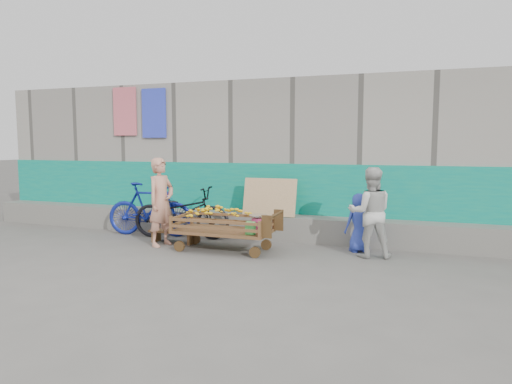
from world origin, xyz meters
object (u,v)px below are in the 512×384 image
(vendor_man, at_px, (161,202))
(woman, at_px, (370,212))
(banana_cart, at_px, (221,221))
(bicycle_dark, at_px, (181,212))
(child, at_px, (359,223))
(bench, at_px, (174,234))
(bicycle_blue, at_px, (150,209))

(vendor_man, distance_m, woman, 3.53)
(banana_cart, relative_size, bicycle_dark, 0.93)
(child, bearing_deg, bicycle_dark, -33.30)
(bench, distance_m, bicycle_blue, 0.91)
(woman, bearing_deg, child, -69.50)
(bench, bearing_deg, bicycle_blue, 151.01)
(child, xyz_separation_m, bicycle_dark, (-3.29, 0.02, 0.00))
(woman, relative_size, child, 1.46)
(vendor_man, xyz_separation_m, bicycle_dark, (0.02, 0.68, -0.28))
(banana_cart, bearing_deg, vendor_man, 179.42)
(vendor_man, height_order, bicycle_blue, vendor_man)
(vendor_man, xyz_separation_m, child, (3.31, 0.66, -0.28))
(bicycle_dark, distance_m, bicycle_blue, 0.68)
(woman, xyz_separation_m, child, (-0.20, 0.30, -0.22))
(bicycle_dark, relative_size, bicycle_blue, 1.08)
(vendor_man, relative_size, bicycle_dark, 0.83)
(vendor_man, distance_m, bicycle_blue, 0.97)
(banana_cart, xyz_separation_m, child, (2.17, 0.67, -0.02))
(banana_cart, distance_m, vendor_man, 1.17)
(child, bearing_deg, bicycle_blue, -33.25)
(vendor_man, bearing_deg, woman, -70.96)
(banana_cart, distance_m, woman, 2.41)
(vendor_man, relative_size, bicycle_blue, 0.89)
(banana_cart, xyz_separation_m, vendor_man, (-1.14, 0.01, 0.27))
(banana_cart, relative_size, vendor_man, 1.13)
(banana_cart, bearing_deg, bicycle_dark, 148.33)
(child, relative_size, bicycle_blue, 0.56)
(bench, height_order, child, child)
(banana_cart, xyz_separation_m, bench, (-1.06, 0.28, -0.34))
(bench, height_order, woman, woman)
(banana_cart, xyz_separation_m, bicycle_dark, (-1.11, 0.69, -0.01))
(banana_cart, relative_size, bicycle_blue, 1.01)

